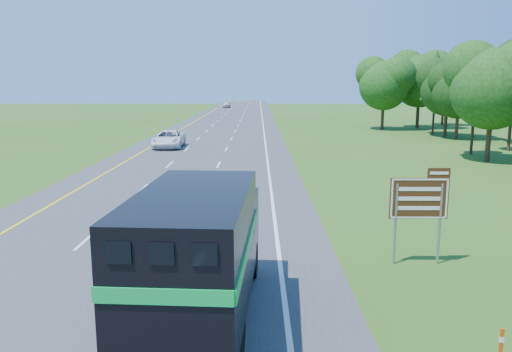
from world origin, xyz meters
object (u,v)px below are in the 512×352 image
object	(u,v)px
far_car	(226,104)
exit_sign	(420,202)
horse_truck	(199,252)
white_suv	(169,139)

from	to	relation	value
far_car	exit_sign	distance (m)	114.19
horse_truck	white_suv	bearing A→B (deg)	104.61
horse_truck	exit_sign	xyz separation A→B (m)	(6.73, 4.40, 0.20)
far_car	white_suv	bearing A→B (deg)	-90.61
white_suv	far_car	xyz separation A→B (m)	(0.29, 82.45, 0.01)
far_car	exit_sign	size ratio (longest dim) A/B	1.46
exit_sign	horse_truck	bearing A→B (deg)	-146.58
white_suv	horse_truck	bearing A→B (deg)	-80.65
horse_truck	exit_sign	size ratio (longest dim) A/B	2.47
far_car	exit_sign	bearing A→B (deg)	-83.64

